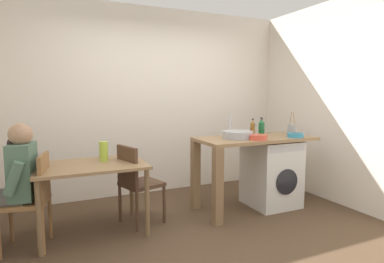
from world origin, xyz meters
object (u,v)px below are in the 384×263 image
(seated_person, at_px, (13,180))
(utensil_crock, at_px, (292,129))
(chair_person_seat, at_px, (33,196))
(bottle_squat_brown, at_px, (261,127))
(dining_table, at_px, (91,173))
(vase, at_px, (104,151))
(colander, at_px, (295,135))
(chair_opposite, at_px, (136,180))
(bottle_clear_small, at_px, (261,127))
(bottle_tall_green, at_px, (253,128))
(washing_machine, at_px, (271,173))
(mixing_bowl, at_px, (258,137))

(seated_person, relative_size, utensil_crock, 4.01)
(chair_person_seat, bearing_deg, bottle_squat_brown, -76.94)
(dining_table, distance_m, vase, 0.27)
(colander, bearing_deg, chair_opposite, 170.33)
(seated_person, bearing_deg, bottle_clear_small, -75.11)
(dining_table, height_order, utensil_crock, utensil_crock)
(bottle_tall_green, bearing_deg, seated_person, -177.51)
(washing_machine, height_order, bottle_clear_small, bottle_clear_small)
(seated_person, height_order, bottle_squat_brown, seated_person)
(chair_person_seat, distance_m, bottle_clear_small, 2.85)
(dining_table, relative_size, utensil_crock, 3.67)
(chair_person_seat, bearing_deg, bottle_clear_small, -74.27)
(washing_machine, height_order, bottle_squat_brown, bottle_squat_brown)
(chair_opposite, distance_m, bottle_tall_green, 1.64)
(chair_opposite, distance_m, utensil_crock, 2.20)
(bottle_squat_brown, bearing_deg, mixing_bowl, -132.28)
(chair_opposite, xyz_separation_m, bottle_tall_green, (1.56, 0.01, 0.51))
(chair_person_seat, bearing_deg, washing_machine, -78.80)
(mixing_bowl, bearing_deg, washing_machine, 28.02)
(bottle_tall_green, bearing_deg, dining_table, -179.00)
(vase, bearing_deg, colander, -10.07)
(washing_machine, xyz_separation_m, mixing_bowl, (-0.37, -0.20, 0.52))
(chair_person_seat, xyz_separation_m, mixing_bowl, (2.43, -0.17, 0.45))
(chair_person_seat, xyz_separation_m, chair_opposite, (1.03, 0.14, 0.00))
(chair_opposite, height_order, bottle_squat_brown, bottle_squat_brown)
(dining_table, distance_m, chair_person_seat, 0.57)
(bottle_tall_green, bearing_deg, bottle_squat_brown, -19.68)
(bottle_squat_brown, distance_m, mixing_bowl, 0.39)
(dining_table, xyz_separation_m, mixing_bowl, (1.89, -0.29, 0.31))
(bottle_squat_brown, bearing_deg, bottle_clear_small, 52.00)
(dining_table, xyz_separation_m, bottle_clear_small, (2.25, 0.13, 0.37))
(bottle_squat_brown, bearing_deg, washing_machine, -37.44)
(chair_person_seat, relative_size, mixing_bowl, 4.08)
(bottle_tall_green, bearing_deg, vase, 178.04)
(bottle_clear_small, bearing_deg, vase, -179.12)
(mixing_bowl, relative_size, utensil_crock, 0.74)
(seated_person, height_order, mixing_bowl, seated_person)
(bottle_squat_brown, distance_m, bottle_clear_small, 0.17)
(seated_person, distance_m, utensil_crock, 3.35)
(seated_person, xyz_separation_m, utensil_crock, (3.33, 0.05, 0.32))
(chair_opposite, bearing_deg, chair_person_seat, -99.59)
(chair_person_seat, relative_size, colander, 4.50)
(mixing_bowl, bearing_deg, utensil_crock, 18.69)
(dining_table, bearing_deg, mixing_bowl, -8.66)
(mixing_bowl, bearing_deg, vase, 167.42)
(washing_machine, height_order, colander, colander)
(bottle_clear_small, relative_size, vase, 1.01)
(dining_table, bearing_deg, chair_person_seat, -168.24)
(dining_table, relative_size, chair_person_seat, 1.22)
(utensil_crock, bearing_deg, colander, -123.70)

